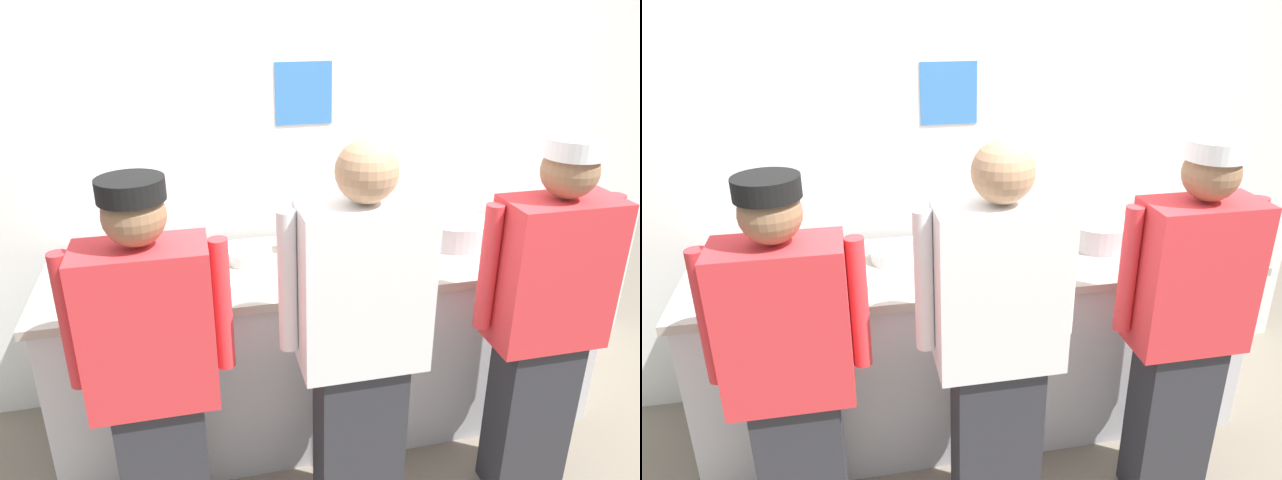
% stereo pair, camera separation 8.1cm
% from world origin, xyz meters
% --- Properties ---
extents(ground_plane, '(9.00, 9.00, 0.00)m').
position_xyz_m(ground_plane, '(0.00, 0.00, 0.00)').
color(ground_plane, slate).
extents(wall_back, '(4.20, 0.11, 2.85)m').
position_xyz_m(wall_back, '(-0.00, 0.87, 1.42)').
color(wall_back, white).
rests_on(wall_back, ground).
extents(prep_counter, '(2.68, 0.72, 0.93)m').
position_xyz_m(prep_counter, '(0.00, 0.38, 0.47)').
color(prep_counter, silver).
rests_on(prep_counter, ground).
extents(chef_near_left, '(0.58, 0.24, 1.59)m').
position_xyz_m(chef_near_left, '(-0.82, -0.27, 0.85)').
color(chef_near_left, '#2D2D33').
rests_on(chef_near_left, ground).
extents(chef_center, '(0.61, 0.24, 1.68)m').
position_xyz_m(chef_center, '(-0.06, -0.29, 0.89)').
color(chef_center, '#2D2D33').
rests_on(chef_center, ground).
extents(chef_far_right, '(0.60, 0.24, 1.64)m').
position_xyz_m(chef_far_right, '(0.74, -0.26, 0.87)').
color(chef_far_right, '#2D2D33').
rests_on(chef_far_right, ground).
extents(plate_stack_front, '(0.23, 0.23, 0.07)m').
position_xyz_m(plate_stack_front, '(-0.10, 0.33, 0.97)').
color(plate_stack_front, white).
rests_on(plate_stack_front, prep_counter).
extents(plate_stack_rear, '(0.21, 0.21, 0.06)m').
position_xyz_m(plate_stack_rear, '(-0.39, 0.45, 0.96)').
color(plate_stack_rear, white).
rests_on(plate_stack_rear, prep_counter).
extents(mixing_bowl_steel, '(0.34, 0.34, 0.13)m').
position_xyz_m(mixing_bowl_steel, '(0.66, 0.45, 1.00)').
color(mixing_bowl_steel, '#B7BABF').
rests_on(mixing_bowl_steel, prep_counter).
extents(sheet_tray, '(0.51, 0.37, 0.02)m').
position_xyz_m(sheet_tray, '(-0.82, 0.38, 0.94)').
color(sheet_tray, '#B7BABF').
rests_on(sheet_tray, prep_counter).
extents(squeeze_bottle_primary, '(0.06, 0.06, 0.18)m').
position_xyz_m(squeeze_bottle_primary, '(0.31, 0.46, 1.02)').
color(squeeze_bottle_primary, '#E5E066').
rests_on(squeeze_bottle_primary, prep_counter).
extents(ramekin_green_sauce, '(0.11, 0.11, 0.04)m').
position_xyz_m(ramekin_green_sauce, '(-0.52, 0.18, 0.96)').
color(ramekin_green_sauce, white).
rests_on(ramekin_green_sauce, prep_counter).
extents(ramekin_orange_sauce, '(0.10, 0.10, 0.04)m').
position_xyz_m(ramekin_orange_sauce, '(1.07, 0.36, 0.95)').
color(ramekin_orange_sauce, white).
rests_on(ramekin_orange_sauce, prep_counter).
extents(deli_cup, '(0.09, 0.09, 0.11)m').
position_xyz_m(deli_cup, '(-0.19, 0.53, 0.99)').
color(deli_cup, white).
rests_on(deli_cup, prep_counter).
extents(chefs_knife, '(0.28, 0.03, 0.02)m').
position_xyz_m(chefs_knife, '(0.86, 0.23, 0.94)').
color(chefs_knife, '#B7BABF').
rests_on(chefs_knife, prep_counter).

